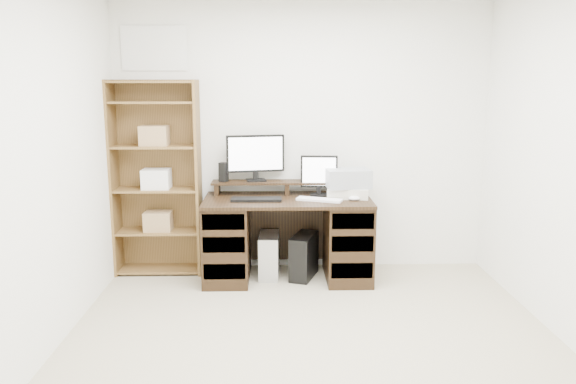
{
  "coord_description": "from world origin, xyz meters",
  "views": [
    {
      "loc": [
        -0.26,
        -3.3,
        1.79
      ],
      "look_at": [
        -0.14,
        1.43,
        0.85
      ],
      "focal_mm": 35.0,
      "sensor_mm": 36.0,
      "label": 1
    }
  ],
  "objects_px": {
    "printer": "(348,192)",
    "tower_black": "(304,256)",
    "monitor_wide": "(255,155)",
    "bookshelf": "(157,176)",
    "tower_silver": "(269,255)",
    "desk": "(287,237)",
    "monitor_small": "(319,174)"
  },
  "relations": [
    {
      "from": "tower_silver",
      "to": "monitor_small",
      "type": "bearing_deg",
      "value": 11.15
    },
    {
      "from": "printer",
      "to": "bookshelf",
      "type": "height_order",
      "value": "bookshelf"
    },
    {
      "from": "tower_silver",
      "to": "printer",
      "type": "bearing_deg",
      "value": 1.16
    },
    {
      "from": "tower_silver",
      "to": "tower_black",
      "type": "distance_m",
      "value": 0.32
    },
    {
      "from": "monitor_wide",
      "to": "tower_black",
      "type": "distance_m",
      "value": 1.04
    },
    {
      "from": "desk",
      "to": "monitor_small",
      "type": "relative_size",
      "value": 4.06
    },
    {
      "from": "printer",
      "to": "tower_black",
      "type": "height_order",
      "value": "printer"
    },
    {
      "from": "monitor_wide",
      "to": "bookshelf",
      "type": "height_order",
      "value": "bookshelf"
    },
    {
      "from": "bookshelf",
      "to": "printer",
      "type": "bearing_deg",
      "value": -5.52
    },
    {
      "from": "bookshelf",
      "to": "tower_silver",
      "type": "bearing_deg",
      "value": -8.7
    },
    {
      "from": "printer",
      "to": "bookshelf",
      "type": "bearing_deg",
      "value": -177.36
    },
    {
      "from": "desk",
      "to": "printer",
      "type": "relative_size",
      "value": 4.12
    },
    {
      "from": "desk",
      "to": "monitor_small",
      "type": "xyz_separation_m",
      "value": [
        0.29,
        0.13,
        0.56
      ]
    },
    {
      "from": "monitor_small",
      "to": "tower_silver",
      "type": "bearing_deg",
      "value": -166.15
    },
    {
      "from": "monitor_small",
      "to": "monitor_wide",
      "type": "bearing_deg",
      "value": 174.04
    },
    {
      "from": "desk",
      "to": "monitor_wide",
      "type": "height_order",
      "value": "monitor_wide"
    },
    {
      "from": "monitor_small",
      "to": "bookshelf",
      "type": "relative_size",
      "value": 0.21
    },
    {
      "from": "tower_black",
      "to": "tower_silver",
      "type": "bearing_deg",
      "value": -168.52
    },
    {
      "from": "desk",
      "to": "tower_black",
      "type": "height_order",
      "value": "desk"
    },
    {
      "from": "tower_silver",
      "to": "bookshelf",
      "type": "distance_m",
      "value": 1.27
    },
    {
      "from": "tower_silver",
      "to": "desk",
      "type": "bearing_deg",
      "value": -15.64
    },
    {
      "from": "monitor_small",
      "to": "bookshelf",
      "type": "bearing_deg",
      "value": -178.48
    },
    {
      "from": "tower_silver",
      "to": "tower_black",
      "type": "xyz_separation_m",
      "value": [
        0.32,
        -0.04,
        0.0
      ]
    },
    {
      "from": "desk",
      "to": "tower_silver",
      "type": "distance_m",
      "value": 0.26
    },
    {
      "from": "monitor_small",
      "to": "tower_silver",
      "type": "height_order",
      "value": "monitor_small"
    },
    {
      "from": "monitor_wide",
      "to": "tower_silver",
      "type": "height_order",
      "value": "monitor_wide"
    },
    {
      "from": "tower_silver",
      "to": "tower_black",
      "type": "relative_size",
      "value": 0.91
    },
    {
      "from": "desk",
      "to": "tower_black",
      "type": "distance_m",
      "value": 0.24
    },
    {
      "from": "printer",
      "to": "tower_black",
      "type": "xyz_separation_m",
      "value": [
        -0.4,
        -0.03,
        -0.59
      ]
    },
    {
      "from": "monitor_wide",
      "to": "monitor_small",
      "type": "distance_m",
      "value": 0.62
    },
    {
      "from": "tower_black",
      "to": "bookshelf",
      "type": "relative_size",
      "value": 0.24
    },
    {
      "from": "tower_black",
      "to": "monitor_wide",
      "type": "bearing_deg",
      "value": 171.93
    }
  ]
}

